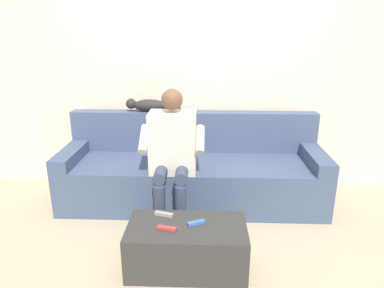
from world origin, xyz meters
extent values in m
plane|color=tan|center=(0.00, 0.60, 0.00)|extent=(8.00, 8.00, 0.00)
cube|color=beige|center=(0.00, -0.61, 1.29)|extent=(4.69, 0.06, 2.58)
cube|color=#3D4C6B|center=(0.00, 0.00, 0.22)|extent=(2.22, 0.65, 0.45)
cube|color=#3D4C6B|center=(0.00, -0.40, 0.43)|extent=(2.57, 0.16, 0.87)
cube|color=#3D4C6B|center=(-1.20, 0.00, 0.28)|extent=(0.17, 0.65, 0.57)
cube|color=#3D4C6B|center=(1.20, 0.00, 0.28)|extent=(0.17, 0.65, 0.57)
cube|color=#2D2D2D|center=(0.00, 0.96, 0.17)|extent=(0.86, 0.46, 0.35)
cube|color=beige|center=(0.16, 0.18, 0.72)|extent=(0.42, 0.28, 0.55)
sphere|color=brown|center=(0.16, 0.18, 1.11)|extent=(0.19, 0.19, 0.19)
cylinder|color=#333D56|center=(0.07, 0.35, 0.50)|extent=(0.11, 0.33, 0.11)
cylinder|color=#333D56|center=(0.25, 0.35, 0.50)|extent=(0.11, 0.33, 0.11)
cylinder|color=#333D56|center=(0.07, 0.52, 0.22)|extent=(0.10, 0.10, 0.45)
cylinder|color=#333D56|center=(0.25, 0.52, 0.22)|extent=(0.10, 0.10, 0.45)
cylinder|color=beige|center=(-0.08, 0.26, 0.78)|extent=(0.08, 0.27, 0.22)
cylinder|color=beige|center=(0.41, 0.26, 0.78)|extent=(0.08, 0.27, 0.22)
ellipsoid|color=black|center=(0.46, -0.40, 0.93)|extent=(0.35, 0.14, 0.13)
sphere|color=black|center=(0.65, -0.40, 0.95)|extent=(0.11, 0.11, 0.11)
cone|color=black|center=(0.65, -0.43, 0.99)|extent=(0.04, 0.04, 0.03)
cone|color=black|center=(0.65, -0.38, 0.99)|extent=(0.04, 0.04, 0.03)
cylinder|color=black|center=(0.22, -0.40, 0.91)|extent=(0.18, 0.03, 0.03)
cube|color=#B73333|center=(0.14, 1.01, 0.36)|extent=(0.14, 0.06, 0.02)
cube|color=gray|center=(0.18, 0.82, 0.36)|extent=(0.15, 0.07, 0.03)
cube|color=#3860B7|center=(-0.07, 0.94, 0.36)|extent=(0.13, 0.09, 0.02)
camera|label=1|loc=(-0.12, 3.14, 1.69)|focal=32.52mm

